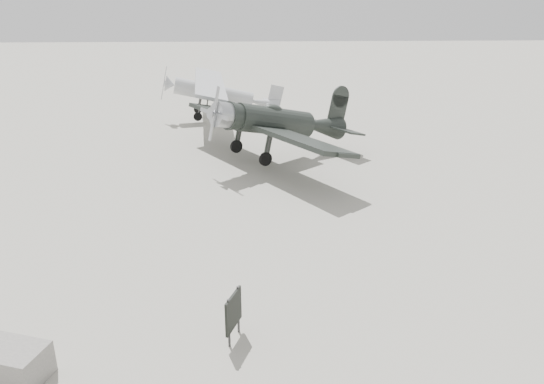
{
  "coord_description": "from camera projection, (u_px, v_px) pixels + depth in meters",
  "views": [
    {
      "loc": [
        0.53,
        -19.72,
        9.19
      ],
      "look_at": [
        1.37,
        0.13,
        1.5
      ],
      "focal_mm": 35.0,
      "sensor_mm": 36.0,
      "label": 1
    }
  ],
  "objects": [
    {
      "name": "highwing_monoplane",
      "position": [
        219.0,
        90.0,
        38.66
      ],
      "size": [
        8.68,
        12.22,
        3.46
      ],
      "rotation": [
        0.0,
        0.23,
        0.09
      ],
      "color": "#A1A3A6",
      "rests_on": "ground"
    },
    {
      "name": "lowwing_monoplane",
      "position": [
        280.0,
        122.0,
        29.3
      ],
      "size": [
        10.45,
        11.97,
        4.18
      ],
      "rotation": [
        0.0,
        0.24,
        0.58
      ],
      "color": "black",
      "rests_on": "ground"
    },
    {
      "name": "ground",
      "position": [
        239.0,
        228.0,
        21.67
      ],
      "size": [
        160.0,
        160.0,
        0.0
      ],
      "primitive_type": "plane",
      "color": "gray",
      "rests_on": "ground"
    },
    {
      "name": "sign_board",
      "position": [
        233.0,
        312.0,
        14.5
      ],
      "size": [
        0.43,
        0.99,
        1.49
      ],
      "rotation": [
        0.0,
        0.0,
        -0.36
      ],
      "color": "#333333",
      "rests_on": "ground"
    },
    {
      "name": "equipment_block",
      "position": [
        11.0,
        363.0,
        13.2
      ],
      "size": [
        2.04,
        1.61,
        0.89
      ],
      "primitive_type": "cube",
      "rotation": [
        0.0,
        0.0,
        -0.31
      ],
      "color": "slate",
      "rests_on": "ground"
    }
  ]
}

